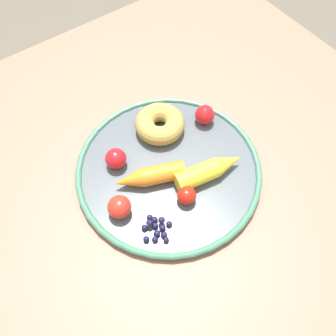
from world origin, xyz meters
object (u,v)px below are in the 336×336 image
object	(u,v)px
carrot_yellow	(209,170)
dining_table	(154,200)
tomato_mid	(116,159)
tomato_extra	(187,195)
donut	(160,124)
blueberry_pile	(156,228)
plate	(168,169)
tomato_near	(205,115)
carrot_orange	(149,176)
tomato_far	(119,207)

from	to	relation	value
carrot_yellow	dining_table	bearing A→B (deg)	148.38
tomato_mid	tomato_extra	world-z (taller)	tomato_mid
donut	blueberry_pile	size ratio (longest dim) A/B	1.65
plate	carrot_yellow	bearing A→B (deg)	-47.62
carrot_yellow	tomato_mid	bearing A→B (deg)	136.30
donut	tomato_near	xyz separation A→B (m)	(0.09, -0.03, 0.00)
donut	blueberry_pile	world-z (taller)	donut
tomato_extra	blueberry_pile	bearing A→B (deg)	-168.05
tomato_mid	tomato_extra	distance (m)	0.15
dining_table	carrot_orange	size ratio (longest dim) A/B	8.39
carrot_yellow	blueberry_pile	xyz separation A→B (m)	(-0.14, -0.03, -0.01)
dining_table	plate	world-z (taller)	plate
plate	carrot_orange	world-z (taller)	carrot_orange
blueberry_pile	tomato_far	size ratio (longest dim) A/B	1.44
dining_table	carrot_orange	world-z (taller)	carrot_orange
plate	donut	distance (m)	0.09
blueberry_pile	tomato_near	distance (m)	0.26
plate	tomato_mid	world-z (taller)	tomato_mid
tomato_near	tomato_mid	size ratio (longest dim) A/B	0.99
plate	tomato_mid	distance (m)	0.10
carrot_yellow	tomato_extra	distance (m)	0.07
tomato_mid	tomato_far	size ratio (longest dim) A/B	0.96
tomato_mid	tomato_far	xyz separation A→B (m)	(-0.05, -0.09, 0.00)
dining_table	blueberry_pile	distance (m)	0.14
carrot_yellow	tomato_extra	xyz separation A→B (m)	(-0.06, -0.02, -0.00)
carrot_yellow	tomato_near	world-z (taller)	tomato_near
dining_table	tomato_mid	world-z (taller)	tomato_mid
tomato_far	blueberry_pile	bearing A→B (deg)	-63.30
blueberry_pile	donut	bearing A→B (deg)	53.32
dining_table	tomato_extra	size ratio (longest dim) A/B	32.58
plate	tomato_far	size ratio (longest dim) A/B	8.48
donut	tomato_extra	distance (m)	0.16
tomato_extra	dining_table	bearing A→B (deg)	109.32
plate	carrot_orange	distance (m)	0.05
dining_table	carrot_orange	xyz separation A→B (m)	(-0.01, -0.00, 0.11)
plate	donut	size ratio (longest dim) A/B	3.58
tomato_mid	tomato_far	world-z (taller)	tomato_far
dining_table	donut	world-z (taller)	donut
donut	blueberry_pile	xyz separation A→B (m)	(-0.13, -0.17, -0.01)
blueberry_pile	tomato_near	size ratio (longest dim) A/B	1.51
plate	blueberry_pile	xyz separation A→B (m)	(-0.09, -0.09, 0.01)
dining_table	tomato_far	bearing A→B (deg)	-164.49
plate	carrot_yellow	distance (m)	0.08
dining_table	tomato_extra	xyz separation A→B (m)	(0.03, -0.07, 0.11)
dining_table	tomato_near	world-z (taller)	tomato_near
plate	tomato_near	world-z (taller)	tomato_near
blueberry_pile	carrot_orange	bearing A→B (deg)	62.65
carrot_orange	tomato_mid	distance (m)	0.07
donut	blueberry_pile	distance (m)	0.22
donut	tomato_extra	bearing A→B (deg)	-108.42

